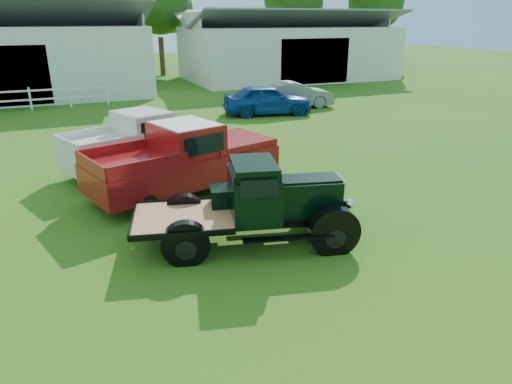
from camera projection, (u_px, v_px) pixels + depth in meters
name	position (u px, v px, depth m)	size (l,w,h in m)	color
ground	(270.00, 260.00, 9.36)	(120.00, 120.00, 0.00)	#296116
shed_right	(288.00, 45.00, 36.76)	(16.80, 9.20, 5.20)	beige
tree_b	(39.00, 3.00, 35.06)	(6.90, 6.90, 11.50)	black
tree_c	(159.00, 20.00, 37.94)	(5.40, 5.40, 9.00)	black
tree_d	(293.00, 14.00, 43.38)	(6.00, 6.00, 10.00)	black
tree_e	(375.00, 17.00, 44.68)	(5.70, 5.70, 9.50)	black
vintage_flatbed	(250.00, 204.00, 9.77)	(4.70, 1.86, 1.86)	black
red_pickup	(184.00, 158.00, 12.67)	(5.51, 2.12, 2.01)	maroon
white_pickup	(141.00, 142.00, 14.65)	(5.08, 1.97, 1.87)	beige
misc_car_blue	(267.00, 100.00, 23.25)	(1.81, 4.50, 1.53)	navy
misc_car_grey	(294.00, 95.00, 25.06)	(1.49, 4.28, 1.41)	slate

